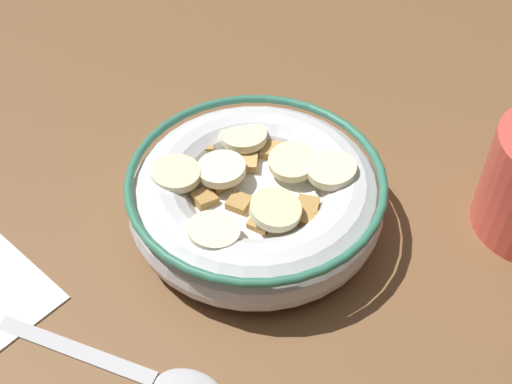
% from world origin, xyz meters
% --- Properties ---
extents(ground_plane, '(0.98, 0.98, 0.02)m').
position_xyz_m(ground_plane, '(0.00, 0.00, -0.01)').
color(ground_plane, brown).
extents(cereal_bowl, '(0.18, 0.18, 0.05)m').
position_xyz_m(cereal_bowl, '(-0.00, -0.00, 0.03)').
color(cereal_bowl, silver).
rests_on(cereal_bowl, ground_plane).
extents(spoon, '(0.15, 0.07, 0.01)m').
position_xyz_m(spoon, '(0.03, -0.13, 0.00)').
color(spoon, '#B7B7BC').
rests_on(spoon, ground_plane).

